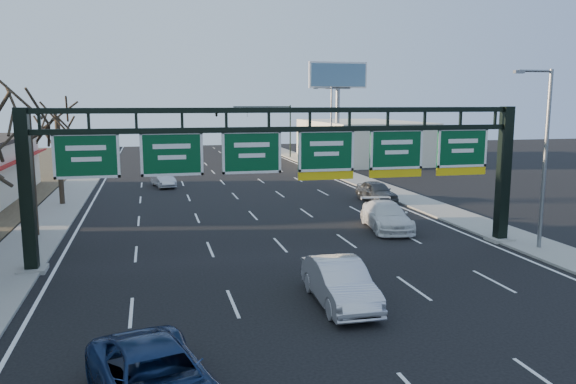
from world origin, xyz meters
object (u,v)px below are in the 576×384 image
object	(u,v)px
sign_gantry	(293,161)
car_silver_sedan	(340,283)
car_blue_suv	(156,381)
car_white_wagon	(386,216)

from	to	relation	value
sign_gantry	car_silver_sedan	bearing A→B (deg)	-89.88
car_blue_suv	car_silver_sedan	bearing A→B (deg)	27.05
sign_gantry	car_white_wagon	world-z (taller)	sign_gantry
car_blue_suv	car_silver_sedan	size ratio (longest dim) A/B	1.12
car_blue_suv	car_silver_sedan	world-z (taller)	car_silver_sedan
sign_gantry	car_blue_suv	xyz separation A→B (m)	(-6.69, -12.90, -3.85)
car_silver_sedan	car_white_wagon	xyz separation A→B (m)	(6.74, 11.13, -0.03)
car_white_wagon	car_silver_sedan	bearing A→B (deg)	-113.35
car_blue_suv	car_white_wagon	size ratio (longest dim) A/B	1.03
sign_gantry	car_silver_sedan	distance (m)	7.96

